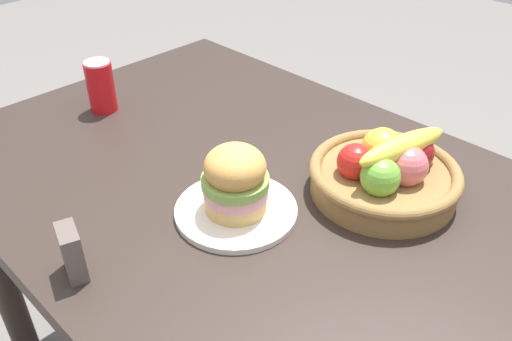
# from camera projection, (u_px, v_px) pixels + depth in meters

# --- Properties ---
(dining_table) EXTENTS (1.40, 0.90, 0.75)m
(dining_table) POSITION_uv_depth(u_px,v_px,m) (263.00, 228.00, 1.12)
(dining_table) COLOR #2D231E
(dining_table) RESTS_ON ground_plane
(plate) EXTENTS (0.23, 0.23, 0.01)m
(plate) POSITION_uv_depth(u_px,v_px,m) (236.00, 210.00, 0.99)
(plate) COLOR silver
(plate) RESTS_ON dining_table
(sandwich) EXTENTS (0.12, 0.12, 0.13)m
(sandwich) POSITION_uv_depth(u_px,v_px,m) (235.00, 180.00, 0.95)
(sandwich) COLOR #DBAD60
(sandwich) RESTS_ON plate
(soda_can) EXTENTS (0.07, 0.07, 0.13)m
(soda_can) POSITION_uv_depth(u_px,v_px,m) (101.00, 86.00, 1.30)
(soda_can) COLOR red
(soda_can) RESTS_ON dining_table
(fruit_basket) EXTENTS (0.29, 0.29, 0.14)m
(fruit_basket) POSITION_uv_depth(u_px,v_px,m) (386.00, 172.00, 1.02)
(fruit_basket) COLOR olive
(fruit_basket) RESTS_ON dining_table
(napkin_holder) EXTENTS (0.07, 0.05, 0.09)m
(napkin_holder) POSITION_uv_depth(u_px,v_px,m) (72.00, 252.00, 0.84)
(napkin_holder) COLOR #594C47
(napkin_holder) RESTS_ON dining_table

